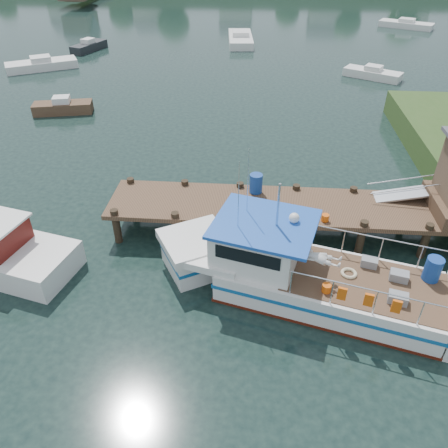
# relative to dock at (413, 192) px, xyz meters

# --- Properties ---
(ground_plane) EXTENTS (160.00, 160.00, 0.00)m
(ground_plane) POSITION_rel_dock_xyz_m (-6.51, -0.01, -2.24)
(ground_plane) COLOR black
(dock) EXTENTS (16.60, 3.00, 4.78)m
(dock) POSITION_rel_dock_xyz_m (0.00, 0.00, 0.00)
(dock) COLOR #4E3625
(dock) RESTS_ON ground
(lobster_boat) EXTENTS (10.80, 5.44, 5.23)m
(lobster_boat) POSITION_rel_dock_xyz_m (-4.86, -3.71, -1.29)
(lobster_boat) COLOR silver
(lobster_boat) RESTS_ON ground
(moored_rowboat) EXTENTS (4.16, 2.19, 1.15)m
(moored_rowboat) POSITION_rel_dock_xyz_m (-19.97, 12.93, -1.81)
(moored_rowboat) COLOR #4E3625
(moored_rowboat) RESTS_ON ground
(moored_far) EXTENTS (6.52, 4.77, 1.06)m
(moored_far) POSITION_rel_dock_xyz_m (11.34, 43.97, -1.85)
(moored_far) COLOR silver
(moored_far) RESTS_ON ground
(moored_a) EXTENTS (6.26, 4.77, 1.11)m
(moored_a) POSITION_rel_dock_xyz_m (-25.94, 23.18, -1.83)
(moored_a) COLOR silver
(moored_a) RESTS_ON ground
(moored_b) EXTENTS (4.90, 3.71, 1.04)m
(moored_b) POSITION_rel_dock_xyz_m (3.20, 22.86, -1.85)
(moored_b) COLOR silver
(moored_b) RESTS_ON ground
(moored_d) EXTENTS (3.08, 7.41, 1.23)m
(moored_d) POSITION_rel_dock_xyz_m (-8.61, 34.46, -1.79)
(moored_d) COLOR silver
(moored_d) RESTS_ON ground
(moored_e) EXTENTS (2.84, 4.44, 1.16)m
(moored_e) POSITION_rel_dock_xyz_m (-23.91, 29.98, -1.81)
(moored_e) COLOR black
(moored_e) RESTS_ON ground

